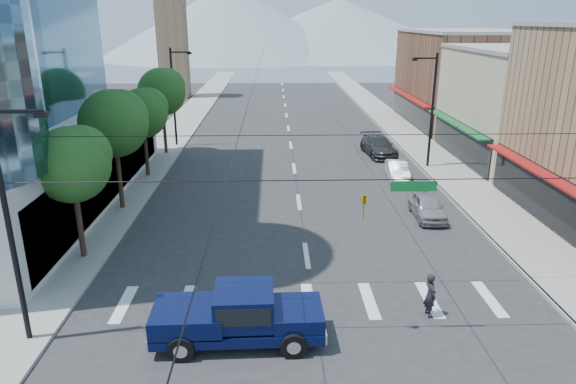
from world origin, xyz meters
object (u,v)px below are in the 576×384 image
pickup_truck (238,315)px  parked_car_near (427,206)px  parked_car_far (379,146)px  pedestrian (430,295)px  parked_car_mid (397,171)px

pickup_truck → parked_car_near: pickup_truck is taller
parked_car_far → pickup_truck: bearing=-117.0°
pickup_truck → parked_car_far: bearing=67.3°
pedestrian → parked_car_mid: bearing=-17.5°
parked_car_far → parked_car_mid: bearing=-95.8°
pedestrian → parked_car_near: pedestrian is taller
pedestrian → parked_car_far: size_ratio=0.33×
parked_car_mid → parked_car_far: parked_car_far is taller
parked_car_near → parked_car_mid: 7.79m
parked_car_mid → parked_car_near: bearing=-85.5°
pickup_truck → pedestrian: (7.60, 1.53, -0.19)m
pickup_truck → parked_car_far: (10.60, 27.34, -0.31)m
pedestrian → parked_car_near: 11.20m
parked_car_mid → pedestrian: bearing=-94.6°
pedestrian → parked_car_far: pedestrian is taller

